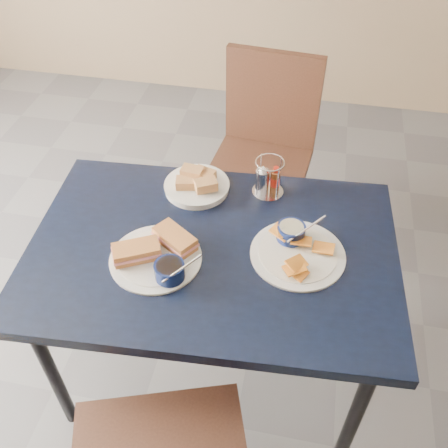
% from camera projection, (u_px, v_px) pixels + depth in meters
% --- Properties ---
extents(ground, '(6.00, 6.00, 0.00)m').
position_uv_depth(ground, '(235.00, 427.00, 1.92)').
color(ground, '#525257').
rests_on(ground, ground).
extents(dining_table, '(1.21, 0.85, 0.75)m').
position_uv_depth(dining_table, '(213.00, 262.00, 1.62)').
color(dining_table, black).
rests_on(dining_table, ground).
extents(chair_far, '(0.48, 0.46, 0.93)m').
position_uv_depth(chair_far, '(263.00, 141.00, 2.35)').
color(chair_far, black).
rests_on(chair_far, ground).
extents(sandwich_plate, '(0.31, 0.28, 0.12)m').
position_uv_depth(sandwich_plate, '(158.00, 254.00, 1.51)').
color(sandwich_plate, white).
rests_on(sandwich_plate, dining_table).
extents(plantain_plate, '(0.29, 0.29, 0.12)m').
position_uv_depth(plantain_plate, '(296.00, 247.00, 1.55)').
color(plantain_plate, white).
rests_on(plantain_plate, dining_table).
extents(bread_basket, '(0.23, 0.23, 0.07)m').
position_uv_depth(bread_basket, '(197.00, 184.00, 1.75)').
color(bread_basket, white).
rests_on(bread_basket, dining_table).
extents(condiment_caddy, '(0.11, 0.11, 0.14)m').
position_uv_depth(condiment_caddy, '(267.00, 179.00, 1.72)').
color(condiment_caddy, silver).
rests_on(condiment_caddy, dining_table).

